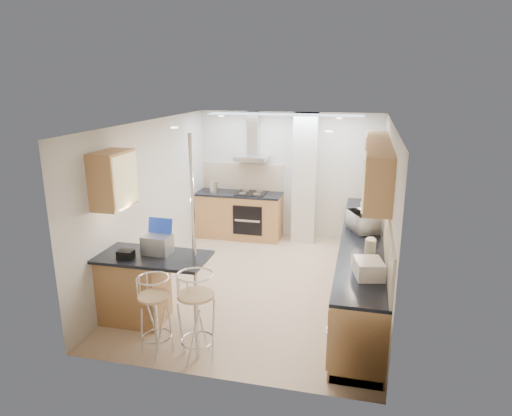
% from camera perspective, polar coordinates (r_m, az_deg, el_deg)
% --- Properties ---
extents(ground, '(4.80, 4.80, 0.00)m').
position_cam_1_polar(ground, '(7.25, 0.75, -9.50)').
color(ground, tan).
rests_on(ground, ground).
extents(room_shell, '(3.64, 4.84, 2.51)m').
position_cam_1_polar(room_shell, '(7.04, 4.05, 2.98)').
color(room_shell, silver).
rests_on(room_shell, ground).
extents(right_counter, '(0.63, 4.40, 0.92)m').
position_cam_1_polar(right_counter, '(6.92, 13.07, -7.04)').
color(right_counter, '#AD7A45').
rests_on(right_counter, ground).
extents(back_counter, '(1.70, 0.63, 0.92)m').
position_cam_1_polar(back_counter, '(9.21, -2.11, -0.85)').
color(back_counter, '#AD7A45').
rests_on(back_counter, ground).
extents(peninsula, '(1.47, 0.72, 0.94)m').
position_cam_1_polar(peninsula, '(6.16, -12.76, -9.83)').
color(peninsula, '#AD7A45').
rests_on(peninsula, ground).
extents(microwave, '(0.54, 0.62, 0.29)m').
position_cam_1_polar(microwave, '(6.93, 13.31, -1.68)').
color(microwave, white).
rests_on(microwave, right_counter).
extents(laptop, '(0.36, 0.28, 0.24)m').
position_cam_1_polar(laptop, '(5.98, -12.24, -4.49)').
color(laptop, '#989B9F').
rests_on(laptop, peninsula).
extents(bag, '(0.20, 0.15, 0.11)m').
position_cam_1_polar(bag, '(5.93, -15.97, -5.61)').
color(bag, black).
rests_on(bag, peninsula).
extents(bar_stool_near, '(0.43, 0.43, 0.97)m').
position_cam_1_polar(bar_stool_near, '(5.49, -12.46, -12.99)').
color(bar_stool_near, tan).
rests_on(bar_stool_near, ground).
extents(bar_stool_end, '(0.61, 0.61, 1.07)m').
position_cam_1_polar(bar_stool_end, '(5.29, -7.43, -13.35)').
color(bar_stool_end, tan).
rests_on(bar_stool_end, ground).
extents(jar_a, '(0.15, 0.15, 0.17)m').
position_cam_1_polar(jar_a, '(7.80, 14.05, -0.27)').
color(jar_a, silver).
rests_on(jar_a, right_counter).
extents(jar_b, '(0.12, 0.12, 0.14)m').
position_cam_1_polar(jar_b, '(8.09, 13.29, 0.25)').
color(jar_b, silver).
rests_on(jar_b, right_counter).
extents(jar_c, '(0.17, 0.17, 0.19)m').
position_cam_1_polar(jar_c, '(6.08, 14.09, -4.71)').
color(jar_c, '#BCB996').
rests_on(jar_c, right_counter).
extents(jar_d, '(0.11, 0.11, 0.13)m').
position_cam_1_polar(jar_d, '(6.31, 14.11, -4.23)').
color(jar_d, white).
rests_on(jar_d, right_counter).
extents(bread_bin, '(0.37, 0.43, 0.20)m').
position_cam_1_polar(bread_bin, '(5.39, 13.91, -7.36)').
color(bread_bin, silver).
rests_on(bread_bin, right_counter).
extents(kettle, '(0.16, 0.16, 0.23)m').
position_cam_1_polar(kettle, '(9.10, -5.31, 2.63)').
color(kettle, silver).
rests_on(kettle, back_counter).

